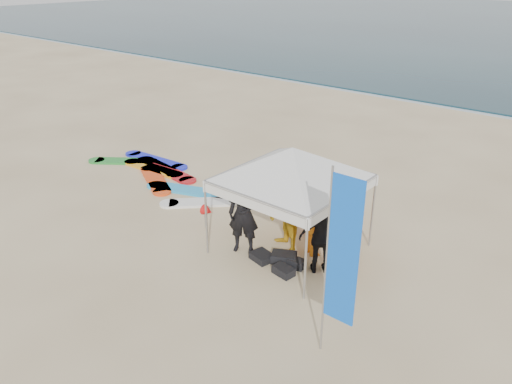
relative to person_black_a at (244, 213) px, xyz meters
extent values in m
plane|color=beige|center=(-0.94, -1.90, -0.98)|extent=(120.00, 120.00, 0.00)
cube|color=silver|center=(-0.94, 16.30, -0.98)|extent=(160.00, 1.20, 0.01)
imported|color=black|center=(0.00, 0.00, 0.00)|extent=(0.85, 0.73, 1.96)
imported|color=yellow|center=(0.72, 0.66, -0.06)|extent=(1.11, 1.02, 1.84)
imported|color=orange|center=(1.32, 0.93, -0.13)|extent=(1.26, 1.06, 1.70)
imported|color=black|center=(1.85, 0.41, -0.13)|extent=(1.03, 0.96, 1.70)
imported|color=#F14115|center=(0.81, 1.82, -0.11)|extent=(1.01, 0.92, 1.74)
imported|color=#E24A14|center=(2.31, 0.86, -0.54)|extent=(0.57, 0.85, 0.88)
cylinder|color=#A5A5A8|center=(-0.58, 2.09, -0.07)|extent=(0.05, 0.05, 1.81)
cylinder|color=#A5A5A8|center=(2.15, 2.09, -0.07)|extent=(0.05, 0.05, 1.81)
cylinder|color=#A5A5A8|center=(-0.58, -0.63, -0.07)|extent=(0.05, 0.05, 1.81)
cylinder|color=#A5A5A8|center=(2.15, -0.63, -0.07)|extent=(0.05, 0.05, 1.81)
cube|color=white|center=(0.79, -0.63, 0.71)|extent=(2.82, 0.02, 0.24)
cube|color=white|center=(0.79, 2.09, 0.71)|extent=(2.82, 0.02, 0.24)
cube|color=white|center=(-0.58, 0.73, 0.71)|extent=(0.02, 2.82, 0.24)
cube|color=white|center=(2.15, 0.73, 0.71)|extent=(0.02, 2.82, 0.24)
pyramid|color=white|center=(0.79, 0.73, 1.56)|extent=(3.85, 3.85, 0.73)
cylinder|color=#A5A5A8|center=(3.20, -1.64, 0.74)|extent=(0.04, 0.04, 3.44)
cube|color=blue|center=(3.49, -1.64, 1.08)|extent=(0.54, 0.03, 2.56)
cylinder|color=#A5A5A8|center=(-1.52, 0.22, -0.68)|extent=(0.02, 0.02, 0.60)
cone|color=red|center=(-1.40, 0.22, -0.48)|extent=(0.28, 0.28, 0.28)
cube|color=black|center=(1.02, 0.20, -0.87)|extent=(0.66, 0.58, 0.22)
cube|color=black|center=(1.32, -0.21, -0.89)|extent=(0.50, 0.36, 0.18)
cube|color=black|center=(0.58, -0.05, -0.90)|extent=(0.57, 0.50, 0.16)
cube|color=black|center=(1.37, 0.20, -0.88)|extent=(0.39, 0.30, 0.20)
cube|color=#FFA71A|center=(-5.67, 1.92, -0.95)|extent=(2.02, 0.68, 0.07)
cube|color=#1A24E3|center=(-6.19, 2.46, -0.95)|extent=(2.27, 0.70, 0.07)
cube|color=red|center=(-5.27, 2.11, -0.95)|extent=(2.52, 0.85, 0.07)
cube|color=#F24714|center=(-4.87, 1.35, -0.95)|extent=(2.01, 1.40, 0.07)
cube|color=#268C31|center=(-6.98, 1.70, -0.95)|extent=(1.80, 1.54, 0.07)
cube|color=white|center=(-2.54, 1.17, -0.95)|extent=(1.74, 1.75, 0.07)
cube|color=#2AA0E1|center=(-3.41, 1.49, -0.95)|extent=(2.38, 1.32, 0.07)
camera|label=1|loc=(6.71, -7.58, 5.13)|focal=35.00mm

